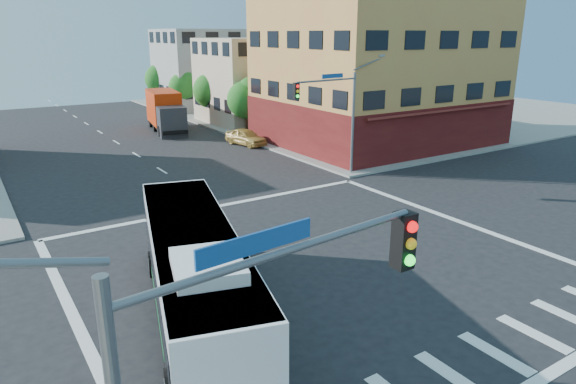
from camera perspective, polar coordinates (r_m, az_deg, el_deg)
ground at (r=21.98m, az=3.22°, el=-8.26°), size 120.00×120.00×0.00m
sidewalk_ne at (r=69.83m, az=9.68°, el=9.24°), size 50.00×50.00×0.15m
corner_building_ne at (r=47.01m, az=10.00°, el=12.60°), size 18.10×15.44×14.00m
building_east_near at (r=57.86m, az=-3.02°, el=12.27°), size 12.06×10.06×9.00m
building_east_far at (r=70.27m, az=-8.91°, el=13.37°), size 12.06×10.06×10.00m
signal_mast_ne at (r=34.10m, az=5.25°, el=9.60°), size 7.91×1.13×8.07m
signal_mast_sw at (r=7.46m, az=-5.06°, el=-19.54°), size 7.91×1.01×8.07m
street_tree_a at (r=50.23m, az=-4.59°, el=10.44°), size 3.60×3.60×5.53m
street_tree_b at (r=57.33m, az=-8.49°, el=11.31°), size 3.80×3.80×5.79m
street_tree_c at (r=64.69m, az=-11.51°, el=11.55°), size 3.40×3.40×5.29m
street_tree_d at (r=72.13m, az=-13.95°, el=12.28°), size 4.00×4.00×6.03m
transit_bus at (r=17.54m, az=-10.27°, el=-8.95°), size 5.83×12.65×3.67m
box_truck at (r=53.44m, az=-13.43°, el=8.62°), size 4.00×9.04×3.93m
parked_car at (r=45.66m, az=-4.71°, el=6.13°), size 2.58×4.52×1.45m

